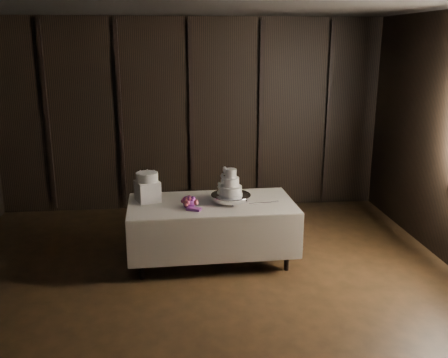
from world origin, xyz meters
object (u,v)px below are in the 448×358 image
Objects in this scene: bouquet at (189,202)px; box_pedestal at (148,191)px; cake_stand at (231,198)px; display_table at (212,229)px; wedding_cake at (229,185)px; small_cake at (147,177)px.

box_pedestal reaches higher than bouquet.
cake_stand is 1.33× the size of bouquet.
wedding_cake is (0.21, -0.01, 0.56)m from display_table.
bouquet is at bearing -154.47° from display_table.
cake_stand is 1.04m from small_cake.
display_table is 1.01m from small_cake.
wedding_cake is at bearing -8.41° from small_cake.
bouquet is (-0.27, -0.14, 0.40)m from display_table.
display_table is at bearing -10.29° from small_cake.
small_cake reaches higher than bouquet.
bouquet reaches higher than cake_stand.
small_cake reaches higher than box_pedestal.
display_table is 5.55× the size of bouquet.
display_table is 0.91m from box_pedestal.
wedding_cake is at bearing 15.77° from bouquet.
display_table is at bearing -178.00° from cake_stand.
small_cake is (-0.49, 0.28, 0.25)m from bouquet.
display_table is 0.50m from bouquet.
cake_stand is at bearing 0.13° from display_table.
wedding_cake is 0.53m from bouquet.
bouquet is (-0.48, -0.14, -0.16)m from wedding_cake.
small_cake is at bearing 176.50° from wedding_cake.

